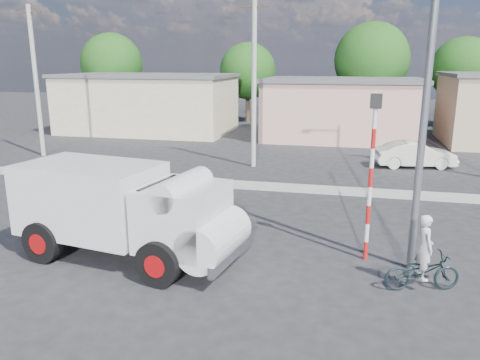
% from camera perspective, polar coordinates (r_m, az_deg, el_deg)
% --- Properties ---
extents(ground_plane, '(120.00, 120.00, 0.00)m').
position_cam_1_polar(ground_plane, '(11.99, -0.57, -11.03)').
color(ground_plane, '#252527').
rests_on(ground_plane, ground).
extents(median, '(40.00, 0.80, 0.16)m').
position_cam_1_polar(median, '(19.38, 5.05, -0.88)').
color(median, '#99968E').
rests_on(median, ground).
extents(truck, '(6.32, 3.18, 2.49)m').
position_cam_1_polar(truck, '(12.55, -13.55, -3.49)').
color(truck, black).
rests_on(truck, ground).
extents(bicycle, '(1.83, 1.04, 0.91)m').
position_cam_1_polar(bicycle, '(11.67, 21.31, -10.36)').
color(bicycle, black).
rests_on(bicycle, ground).
extents(cyclist, '(0.50, 0.63, 1.52)m').
position_cam_1_polar(cyclist, '(11.55, 21.45, -8.98)').
color(cyclist, silver).
rests_on(cyclist, ground).
extents(car_cream, '(4.05, 2.06, 1.27)m').
position_cam_1_polar(car_cream, '(24.78, 20.54, 2.92)').
color(car_cream, silver).
rests_on(car_cream, ground).
extents(traffic_pole, '(0.28, 0.18, 4.36)m').
position_cam_1_polar(traffic_pole, '(12.31, 15.75, 1.86)').
color(traffic_pole, red).
rests_on(traffic_pole, ground).
extents(streetlight, '(2.34, 0.22, 9.00)m').
position_cam_1_polar(streetlight, '(11.83, 21.24, 12.54)').
color(streetlight, slate).
rests_on(streetlight, ground).
extents(building_row, '(37.80, 7.30, 4.44)m').
position_cam_1_polar(building_row, '(32.70, 10.65, 8.78)').
color(building_row, beige).
rests_on(building_row, ground).
extents(tree_row, '(43.62, 7.43, 8.42)m').
position_cam_1_polar(tree_row, '(39.00, 15.35, 13.59)').
color(tree_row, '#38281E').
rests_on(tree_row, ground).
extents(utility_poles, '(35.40, 0.24, 8.00)m').
position_cam_1_polar(utility_poles, '(22.56, 15.14, 11.10)').
color(utility_poles, '#99968E').
rests_on(utility_poles, ground).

